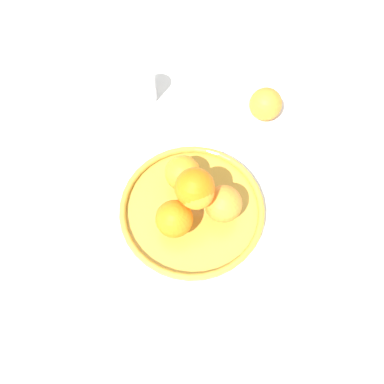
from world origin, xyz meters
TOP-DOWN VIEW (x-y plane):
  - ground_plane at (0.00, 0.00)m, footprint 4.00×4.00m
  - fruit_bowl at (0.00, 0.00)m, footprint 0.31×0.31m
  - orange_pile at (0.00, -0.00)m, footprint 0.17×0.18m
  - stray_orange at (0.17, 0.28)m, footprint 0.08×0.08m
  - drinking_glass at (-0.13, 0.31)m, footprint 0.06×0.06m

SIDE VIEW (x-z plane):
  - ground_plane at x=0.00m, z-range 0.00..0.00m
  - fruit_bowl at x=0.00m, z-range 0.00..0.03m
  - stray_orange at x=0.17m, z-range 0.00..0.08m
  - drinking_glass at x=-0.13m, z-range 0.00..0.09m
  - orange_pile at x=0.00m, z-range 0.02..0.16m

